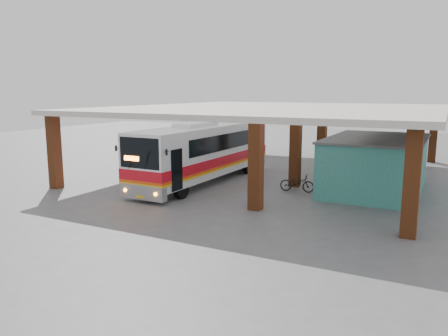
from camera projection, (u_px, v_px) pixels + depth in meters
ground at (228, 191)px, 25.32m from camera, size 90.00×90.00×0.00m
brick_columns at (282, 146)px, 28.67m from camera, size 20.10×21.60×4.35m
canopy_roof at (278, 109)px, 30.00m from camera, size 21.00×23.00×0.30m
shop_building at (375, 164)px, 25.16m from camera, size 5.20×8.20×3.11m
coach_bus at (205, 152)px, 27.69m from camera, size 2.96×13.21×3.83m
motorcycle at (297, 183)px, 25.05m from camera, size 2.03×0.89×1.03m
pedestrian at (255, 189)px, 22.10m from camera, size 0.69×0.60×1.59m
red_chair at (335, 169)px, 30.33m from camera, size 0.59×0.59×0.87m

